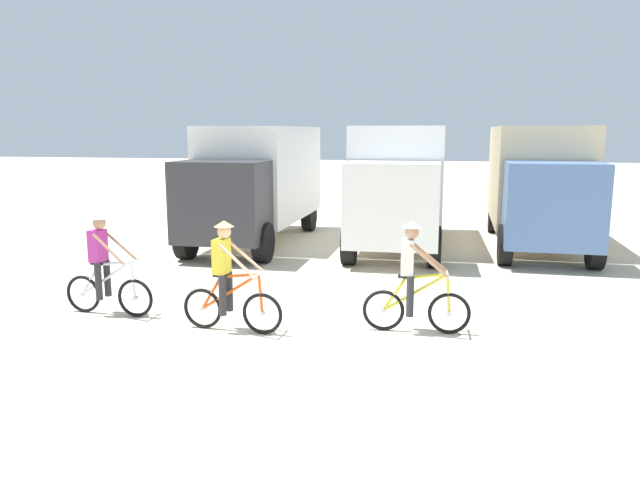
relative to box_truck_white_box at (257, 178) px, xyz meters
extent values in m
plane|color=beige|center=(3.30, -8.75, -1.87)|extent=(120.00, 120.00, 0.00)
cube|color=white|center=(0.00, 0.58, 0.13)|extent=(2.41, 5.20, 2.70)
cube|color=#2D2D33|center=(-0.01, -2.82, -0.37)|extent=(2.20, 1.50, 2.00)
cube|color=black|center=(-0.01, -3.52, -0.02)|extent=(2.02, 0.08, 0.80)
cylinder|color=black|center=(1.02, -2.73, -1.37)|extent=(0.32, 1.00, 1.00)
cylinder|color=black|center=(-1.02, -2.72, -1.37)|extent=(0.32, 1.00, 1.00)
cylinder|color=black|center=(1.02, 2.26, -1.37)|extent=(0.32, 1.00, 1.00)
cylinder|color=black|center=(-1.02, 2.27, -1.37)|extent=(0.32, 1.00, 1.00)
cube|color=white|center=(4.05, 0.85, 0.13)|extent=(2.55, 5.27, 2.70)
cube|color=silver|center=(4.15, -2.55, -0.37)|extent=(2.24, 1.56, 2.00)
cube|color=black|center=(4.17, -3.25, -0.02)|extent=(2.03, 0.14, 0.80)
cylinder|color=black|center=(5.17, -2.42, -1.37)|extent=(0.35, 1.01, 1.00)
cylinder|color=black|center=(3.13, -2.48, -1.37)|extent=(0.35, 1.01, 1.00)
cylinder|color=black|center=(5.02, 2.57, -1.37)|extent=(0.35, 1.01, 1.00)
cylinder|color=black|center=(2.98, 2.51, -1.37)|extent=(0.35, 1.01, 1.00)
cube|color=#CCB78E|center=(7.91, 1.51, 0.13)|extent=(2.47, 5.23, 2.70)
cube|color=#4C6B9E|center=(7.86, -1.89, -0.37)|extent=(2.22, 1.53, 2.00)
cube|color=black|center=(7.85, -2.59, -0.02)|extent=(2.02, 0.11, 0.80)
cylinder|color=black|center=(8.88, -1.80, -1.37)|extent=(0.33, 1.00, 1.00)
cylinder|color=black|center=(6.85, -1.77, -1.37)|extent=(0.33, 1.00, 1.00)
cylinder|color=black|center=(8.95, 3.19, -1.37)|extent=(0.33, 1.00, 1.00)
cylinder|color=black|center=(6.91, 3.22, -1.37)|extent=(0.33, 1.00, 1.00)
torus|color=black|center=(0.16, -7.47, -1.53)|extent=(0.68, 0.10, 0.68)
cylinder|color=silver|center=(0.16, -7.47, -1.53)|extent=(0.08, 0.08, 0.08)
torus|color=black|center=(-0.89, -7.42, -1.53)|extent=(0.68, 0.10, 0.68)
cylinder|color=silver|center=(-0.89, -7.42, -1.53)|extent=(0.08, 0.08, 0.08)
cylinder|color=silver|center=(-0.39, -7.44, -1.21)|extent=(1.03, 0.10, 0.68)
cylinder|color=silver|center=(-0.22, -7.45, -0.93)|extent=(0.66, 0.08, 0.13)
cylinder|color=silver|center=(-0.72, -7.43, -1.25)|extent=(0.39, 0.07, 0.59)
cylinder|color=silver|center=(0.14, -7.47, -1.21)|extent=(0.10, 0.06, 0.64)
cylinder|color=silver|center=(0.11, -7.47, -0.89)|extent=(0.06, 0.52, 0.04)
cube|color=black|center=(-0.54, -7.44, -0.94)|extent=(0.25, 0.13, 0.06)
cube|color=#AD2D8C|center=(-0.52, -7.44, -0.63)|extent=(0.22, 0.33, 0.56)
sphere|color=#A87A5B|center=(-0.46, -7.44, -0.23)|extent=(0.22, 0.22, 0.22)
cone|color=silver|center=(-0.46, -7.44, -0.10)|extent=(0.32, 0.32, 0.10)
cylinder|color=#26262B|center=(-0.46, -7.31, -1.24)|extent=(0.12, 0.12, 0.66)
cylinder|color=#26262B|center=(-0.47, -7.57, -1.24)|extent=(0.12, 0.12, 0.66)
cylinder|color=#A87A5B|center=(-0.18, -7.28, -0.65)|extent=(0.63, 0.06, 0.53)
cylinder|color=#A87A5B|center=(-0.20, -7.64, -0.65)|extent=(0.63, 0.12, 0.53)
torus|color=black|center=(2.61, -7.89, -1.53)|extent=(0.68, 0.11, 0.68)
cylinder|color=silver|center=(2.61, -7.89, -1.53)|extent=(0.09, 0.09, 0.08)
torus|color=black|center=(1.56, -7.82, -1.53)|extent=(0.68, 0.11, 0.68)
cylinder|color=silver|center=(1.56, -7.82, -1.53)|extent=(0.09, 0.09, 0.08)
cylinder|color=#E05119|center=(2.06, -7.85, -1.21)|extent=(1.03, 0.12, 0.68)
cylinder|color=#E05119|center=(2.23, -7.86, -0.93)|extent=(0.66, 0.10, 0.13)
cylinder|color=#E05119|center=(1.73, -7.83, -1.25)|extent=(0.39, 0.08, 0.59)
cylinder|color=#E05119|center=(2.58, -7.89, -1.21)|extent=(0.10, 0.06, 0.64)
cylinder|color=silver|center=(2.56, -7.89, -0.89)|extent=(0.07, 0.52, 0.04)
cube|color=black|center=(1.91, -7.84, -0.94)|extent=(0.25, 0.14, 0.06)
cube|color=gold|center=(1.93, -7.84, -0.63)|extent=(0.22, 0.33, 0.56)
sphere|color=tan|center=(1.99, -7.85, -0.23)|extent=(0.22, 0.22, 0.22)
cone|color=tan|center=(1.99, -7.85, -0.10)|extent=(0.32, 0.32, 0.10)
cylinder|color=#26262B|center=(2.00, -7.72, -1.24)|extent=(0.12, 0.12, 0.66)
cylinder|color=#26262B|center=(1.98, -7.98, -1.24)|extent=(0.12, 0.12, 0.66)
cylinder|color=tan|center=(2.28, -7.69, -0.65)|extent=(0.63, 0.05, 0.53)
cylinder|color=tan|center=(2.25, -8.05, -0.65)|extent=(0.63, 0.13, 0.53)
torus|color=black|center=(5.53, -7.25, -1.53)|extent=(0.68, 0.09, 0.68)
cylinder|color=silver|center=(5.53, -7.25, -1.53)|extent=(0.08, 0.08, 0.08)
torus|color=black|center=(4.48, -7.30, -1.53)|extent=(0.68, 0.09, 0.68)
cylinder|color=silver|center=(4.48, -7.30, -1.53)|extent=(0.08, 0.08, 0.08)
cylinder|color=gold|center=(4.98, -7.28, -1.21)|extent=(1.03, 0.10, 0.68)
cylinder|color=gold|center=(5.15, -7.27, -0.93)|extent=(0.66, 0.08, 0.13)
cylinder|color=gold|center=(4.66, -7.29, -1.25)|extent=(0.39, 0.07, 0.59)
cylinder|color=gold|center=(5.51, -7.25, -1.21)|extent=(0.10, 0.05, 0.64)
cylinder|color=silver|center=(5.48, -7.25, -0.89)|extent=(0.06, 0.52, 0.04)
cube|color=black|center=(4.83, -7.29, -0.94)|extent=(0.25, 0.13, 0.06)
cube|color=silver|center=(4.85, -7.29, -0.63)|extent=(0.22, 0.33, 0.56)
sphere|color=#A87A5B|center=(4.91, -7.28, -0.23)|extent=(0.22, 0.22, 0.22)
cone|color=silver|center=(4.91, -7.28, -0.10)|extent=(0.32, 0.32, 0.10)
cylinder|color=#26262B|center=(4.90, -7.15, -1.24)|extent=(0.12, 0.12, 0.66)
cylinder|color=#26262B|center=(4.91, -7.41, -1.24)|extent=(0.12, 0.12, 0.66)
cylinder|color=#A87A5B|center=(5.18, -7.09, -0.65)|extent=(0.63, 0.12, 0.53)
cylinder|color=#A87A5B|center=(5.19, -7.45, -0.65)|extent=(0.63, 0.06, 0.53)
camera|label=1|loc=(5.44, -16.76, 1.33)|focal=33.86mm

